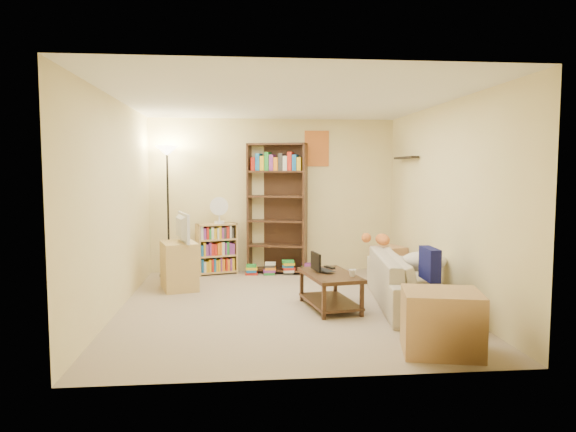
{
  "coord_description": "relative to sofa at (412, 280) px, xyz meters",
  "views": [
    {
      "loc": [
        -0.57,
        -6.18,
        1.65
      ],
      "look_at": [
        0.09,
        0.63,
        1.05
      ],
      "focal_mm": 32.0,
      "sensor_mm": 36.0,
      "label": 1
    }
  ],
  "objects": [
    {
      "name": "tall_bookshelf",
      "position": [
        -1.5,
        2.17,
        0.79
      ],
      "size": [
        0.99,
        0.57,
        2.09
      ],
      "rotation": [
        0.0,
        0.0,
        -0.29
      ],
      "color": "#402818",
      "rests_on": "ground"
    },
    {
      "name": "tv_remote",
      "position": [
        -0.98,
        0.26,
        0.13
      ],
      "size": [
        0.13,
        0.18,
        0.02
      ],
      "primitive_type": "cube",
      "rotation": [
        0.0,
        0.0,
        0.47
      ],
      "color": "black",
      "rests_on": "coffee_table"
    },
    {
      "name": "desk_fan",
      "position": [
        -2.43,
        2.13,
        0.74
      ],
      "size": [
        0.29,
        0.16,
        0.42
      ],
      "color": "white",
      "rests_on": "short_bookshelf"
    },
    {
      "name": "laptop",
      "position": [
        -1.05,
        0.05,
        0.13
      ],
      "size": [
        0.52,
        0.49,
        0.03
      ],
      "primitive_type": "imported",
      "rotation": [
        0.0,
        0.0,
        2.02
      ],
      "color": "black",
      "rests_on": "coffee_table"
    },
    {
      "name": "sofa",
      "position": [
        0.0,
        0.0,
        0.0
      ],
      "size": [
        2.34,
        1.36,
        0.62
      ],
      "primitive_type": "imported",
      "rotation": [
        0.0,
        0.0,
        1.45
      ],
      "color": "#B8AF99",
      "rests_on": "ground"
    },
    {
      "name": "laptop_screen",
      "position": [
        -1.19,
        0.03,
        0.25
      ],
      "size": [
        0.07,
        0.32,
        0.21
      ],
      "primitive_type": "cube",
      "rotation": [
        0.0,
        0.0,
        0.17
      ],
      "color": "white",
      "rests_on": "laptop"
    },
    {
      "name": "television",
      "position": [
        -2.96,
        1.14,
        0.56
      ],
      "size": [
        0.76,
        0.47,
        0.41
      ],
      "primitive_type": "imported",
      "rotation": [
        0.0,
        0.0,
        1.85
      ],
      "color": "black",
      "rests_on": "tv_stand"
    },
    {
      "name": "floor_lamp",
      "position": [
        -3.22,
        2.06,
        1.31
      ],
      "size": [
        0.35,
        0.35,
        2.04
      ],
      "color": "black",
      "rests_on": "ground"
    },
    {
      "name": "tv_stand",
      "position": [
        -2.96,
        1.14,
        0.02
      ],
      "size": [
        0.6,
        0.72,
        0.66
      ],
      "primitive_type": "cube",
      "rotation": [
        0.0,
        0.0,
        0.28
      ],
      "color": "tan",
      "rests_on": "ground"
    },
    {
      "name": "tabby_cat",
      "position": [
        -0.17,
        0.85,
        0.4
      ],
      "size": [
        0.49,
        0.22,
        0.17
      ],
      "color": "orange",
      "rests_on": "sofa"
    },
    {
      "name": "end_cabinet",
      "position": [
        -0.29,
        -1.67,
        -0.03
      ],
      "size": [
        0.79,
        0.71,
        0.57
      ],
      "primitive_type": "cube",
      "rotation": [
        0.0,
        0.0,
        -0.23
      ],
      "color": "tan",
      "rests_on": "ground"
    },
    {
      "name": "coffee_table",
      "position": [
        -1.03,
        -0.08,
        -0.03
      ],
      "size": [
        0.69,
        1.04,
        0.43
      ],
      "rotation": [
        0.0,
        0.0,
        0.17
      ],
      "color": "#432619",
      "rests_on": "ground"
    },
    {
      "name": "book_stacks",
      "position": [
        -1.47,
        2.0,
        -0.21
      ],
      "size": [
        1.09,
        0.22,
        0.24
      ],
      "color": "red",
      "rests_on": "ground"
    },
    {
      "name": "cream_blanket",
      "position": [
        0.16,
        0.03,
        0.22
      ],
      "size": [
        0.57,
        0.41,
        0.25
      ],
      "primitive_type": "ellipsoid",
      "color": "silver",
      "rests_on": "sofa"
    },
    {
      "name": "mug",
      "position": [
        -0.81,
        -0.29,
        0.16
      ],
      "size": [
        0.17,
        0.17,
        0.08
      ],
      "primitive_type": "imported",
      "rotation": [
        0.0,
        0.0,
        0.54
      ],
      "color": "white",
      "rests_on": "coffee_table"
    },
    {
      "name": "side_table",
      "position": [
        0.17,
        1.57,
        -0.06
      ],
      "size": [
        0.54,
        0.54,
        0.49
      ],
      "primitive_type": "cube",
      "rotation": [
        0.0,
        0.0,
        0.31
      ],
      "color": "tan",
      "rests_on": "ground"
    },
    {
      "name": "room",
      "position": [
        -1.55,
        0.13,
        1.31
      ],
      "size": [
        4.5,
        4.54,
        2.52
      ],
      "color": "tan",
      "rests_on": "ground"
    },
    {
      "name": "navy_pillow",
      "position": [
        0.04,
        -0.47,
        0.28
      ],
      "size": [
        0.13,
        0.41,
        0.37
      ],
      "primitive_type": "cube",
      "rotation": [
        0.0,
        0.0,
        1.55
      ],
      "color": "#12144F",
      "rests_on": "sofa"
    },
    {
      "name": "short_bookshelf",
      "position": [
        -2.47,
        2.17,
        0.1
      ],
      "size": [
        0.68,
        0.43,
        0.82
      ],
      "rotation": [
        0.0,
        0.0,
        0.3
      ],
      "color": "tan",
      "rests_on": "ground"
    }
  ]
}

